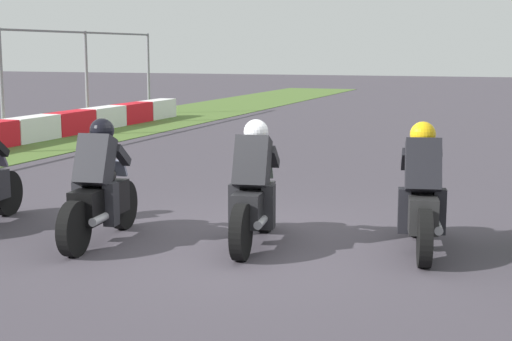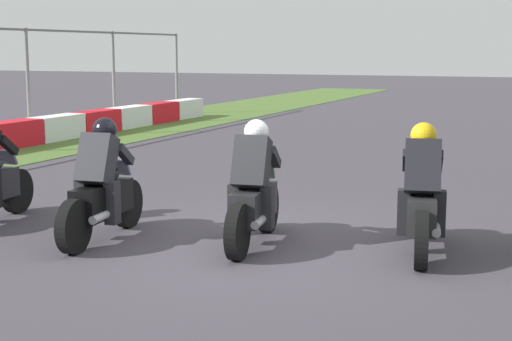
% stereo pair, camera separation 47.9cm
% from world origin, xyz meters
% --- Properties ---
extents(ground_plane, '(120.00, 120.00, 0.00)m').
position_xyz_m(ground_plane, '(0.00, 0.00, 0.00)').
color(ground_plane, '#423D46').
extents(rider_lane_b, '(2.03, 0.64, 1.51)m').
position_xyz_m(rider_lane_b, '(0.29, -1.95, 0.62)').
color(rider_lane_b, black).
rests_on(rider_lane_b, ground_plane).
extents(rider_lane_c, '(2.04, 0.59, 1.51)m').
position_xyz_m(rider_lane_c, '(-0.12, -0.02, 0.62)').
color(rider_lane_c, black).
rests_on(rider_lane_c, ground_plane).
extents(rider_lane_d, '(2.04, 0.57, 1.51)m').
position_xyz_m(rider_lane_d, '(-0.62, 1.80, 0.62)').
color(rider_lane_d, black).
rests_on(rider_lane_d, ground_plane).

